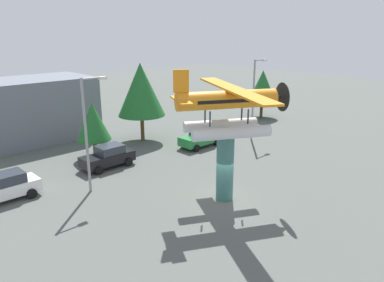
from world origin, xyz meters
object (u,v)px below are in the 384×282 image
object	(u,v)px
car_near_white	(5,187)
tree_center_back	(141,90)
streetlight_secondary	(255,94)
storefront_building	(33,110)
car_mid_black	(108,156)
display_pedestal	(225,167)
tree_east	(93,122)
car_far_green	(201,137)
tree_far_east	(263,88)
floatplane_monument	(229,107)
streetlight_primary	(88,127)

from	to	relation	value
car_near_white	tree_center_back	distance (m)	15.60
streetlight_secondary	storefront_building	world-z (taller)	streetlight_secondary
car_mid_black	display_pedestal	bearing A→B (deg)	102.66
display_pedestal	storefront_building	distance (m)	22.26
streetlight_secondary	tree_east	world-z (taller)	streetlight_secondary
car_far_green	streetlight_secondary	bearing A→B (deg)	159.30
car_far_green	tree_far_east	xyz separation A→B (m)	(13.70, 3.06, 2.87)
tree_far_east	tree_east	bearing A→B (deg)	178.15
streetlight_secondary	storefront_building	xyz separation A→B (m)	(-15.46, 15.05, -1.55)
display_pedestal	streetlight_secondary	bearing A→B (deg)	29.71
floatplane_monument	car_far_green	world-z (taller)	floatplane_monument
car_mid_black	tree_east	xyz separation A→B (m)	(0.33, 2.58, 2.31)
tree_center_back	car_far_green	bearing A→B (deg)	-62.02
streetlight_primary	tree_center_back	size ratio (longest dim) A/B	1.01
floatplane_monument	car_far_green	bearing A→B (deg)	82.07
car_mid_black	tree_far_east	size ratio (longest dim) A/B	0.72
display_pedestal	streetlight_primary	distance (m)	9.16
display_pedestal	car_far_green	world-z (taller)	display_pedestal
car_far_green	streetlight_primary	bearing A→B (deg)	9.00
car_mid_black	streetlight_secondary	xyz separation A→B (m)	(14.46, -3.22, 3.66)
car_near_white	tree_far_east	distance (m)	31.01
car_mid_black	car_near_white	bearing A→B (deg)	4.41
car_mid_black	car_far_green	distance (m)	9.24
car_far_green	tree_center_back	xyz separation A→B (m)	(-2.79, 5.26, 4.16)
streetlight_primary	tree_far_east	world-z (taller)	streetlight_primary
streetlight_primary	streetlight_secondary	distance (m)	17.63
tree_east	tree_far_east	world-z (taller)	tree_far_east
display_pedestal	tree_east	xyz separation A→B (m)	(-1.95, 12.74, 1.03)
car_mid_black	tree_east	distance (m)	3.47
tree_center_back	storefront_building	bearing A→B (deg)	133.42
floatplane_monument	car_mid_black	world-z (taller)	floatplane_monument
display_pedestal	car_mid_black	bearing A→B (deg)	102.66
floatplane_monument	tree_far_east	bearing A→B (deg)	59.50
car_far_green	tree_far_east	bearing A→B (deg)	-167.41
car_near_white	streetlight_primary	xyz separation A→B (m)	(4.75, -2.56, 3.56)
tree_east	streetlight_secondary	bearing A→B (deg)	-22.29
streetlight_secondary	storefront_building	bearing A→B (deg)	135.78
streetlight_secondary	storefront_building	size ratio (longest dim) A/B	0.70
display_pedestal	tree_center_back	size ratio (longest dim) A/B	0.57
car_mid_black	car_far_green	bearing A→B (deg)	172.46
storefront_building	tree_east	size ratio (longest dim) A/B	2.32
car_mid_black	car_far_green	size ratio (longest dim) A/B	1.00
streetlight_primary	tree_far_east	bearing A→B (deg)	10.90
car_far_green	tree_east	xyz separation A→B (m)	(-8.83, 3.79, 2.31)
display_pedestal	tree_east	size ratio (longest dim) A/B	0.90
storefront_building	tree_center_back	distance (m)	10.92
car_near_white	car_mid_black	xyz separation A→B (m)	(7.92, 0.61, 0.00)
floatplane_monument	streetlight_secondary	xyz separation A→B (m)	(12.06, 7.01, -1.44)
tree_center_back	tree_east	bearing A→B (deg)	-166.34
display_pedestal	tree_far_east	distance (m)	23.88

